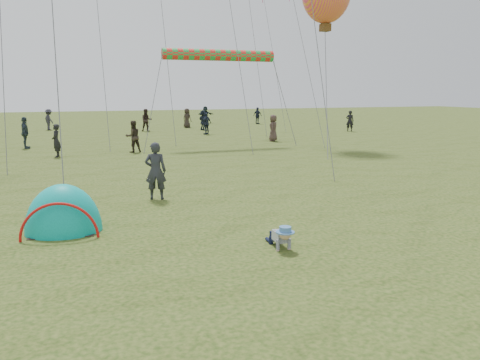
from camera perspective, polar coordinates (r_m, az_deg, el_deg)
name	(u,v)px	position (r m, az deg, el deg)	size (l,w,h in m)	color
ground	(231,257)	(9.37, -1.09, -9.34)	(140.00, 140.00, 0.00)	#18330B
crawling_toddler	(281,236)	(9.81, 5.05, -6.81)	(0.49, 0.70, 0.54)	black
popup_tent	(64,231)	(11.74, -20.62, -5.86)	(1.73, 1.43, 2.24)	#048E89
standing_adult	(156,171)	(14.22, -10.25, 1.10)	(0.63, 0.42, 1.74)	#26282E
crowd_person_0	(350,121)	(38.72, 13.25, 7.02)	(0.60, 0.40, 1.65)	black
crowd_person_1	(147,120)	(38.32, -11.32, 7.16)	(0.87, 0.68, 1.79)	black
crowd_person_2	(258,116)	(46.13, 2.16, 7.85)	(0.95, 0.39, 1.62)	#1C2131
crowd_person_4	(187,118)	(41.73, -6.48, 7.51)	(0.82, 0.54, 1.68)	#2A231D
crowd_person_5	(205,115)	(47.04, -4.24, 7.93)	(1.57, 0.50, 1.69)	black
crowd_person_6	(56,141)	(24.71, -21.50, 4.49)	(0.59, 0.39, 1.62)	black
crowd_person_7	(133,137)	(25.44, -12.90, 5.18)	(0.81, 0.63, 1.67)	#2D251D
crowd_person_8	(25,133)	(29.06, -24.73, 5.25)	(1.04, 0.43, 1.78)	#2B3841
crowd_person_11	(203,120)	(39.00, -4.51, 7.29)	(1.52, 0.49, 1.64)	#181F2E
crowd_person_14	(207,123)	(35.08, -4.10, 6.89)	(0.96, 0.40, 1.64)	#20293B
crowd_person_15	(49,120)	(42.01, -22.26, 6.83)	(1.12, 0.64, 1.73)	#2B2935
crowd_person_16	(273,128)	(30.42, 4.07, 6.34)	(0.83, 0.54, 1.70)	#42312D
rainbow_tube_kite	(219,55)	(27.74, -2.54, 14.96)	(0.64, 0.64, 6.58)	red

